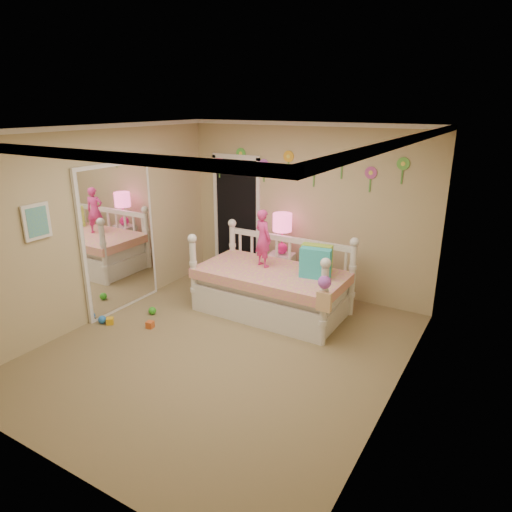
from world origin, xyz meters
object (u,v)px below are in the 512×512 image
Objects in this scene: daybed at (272,274)px; table_lamp at (282,227)px; child at (263,238)px; nightstand at (281,273)px.

daybed is 3.29× the size of table_lamp.
child is (-0.20, 0.09, 0.48)m from daybed.
daybed is at bearing -81.74° from nightstand.
table_lamp reaches higher than daybed.
table_lamp is at bearing -64.99° from child.
child reaches higher than daybed.
daybed is 0.52m from child.
nightstand is at bearing 107.51° from daybed.
table_lamp is (-0.03, 0.63, 0.01)m from child.
daybed is at bearing -72.86° from table_lamp.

